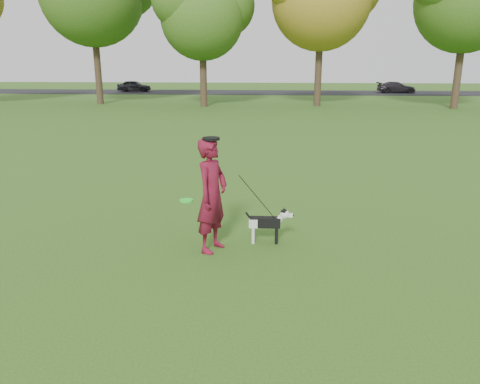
# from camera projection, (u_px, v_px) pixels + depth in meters

# --- Properties ---
(ground) EXTENTS (120.00, 120.00, 0.00)m
(ground) POSITION_uv_depth(u_px,v_px,m) (228.00, 248.00, 8.28)
(ground) COLOR #285116
(ground) RESTS_ON ground
(road) EXTENTS (120.00, 7.00, 0.02)m
(road) POSITION_uv_depth(u_px,v_px,m) (264.00, 92.00, 46.66)
(road) COLOR black
(road) RESTS_ON ground
(man) EXTENTS (0.72, 0.85, 1.98)m
(man) POSITION_uv_depth(u_px,v_px,m) (212.00, 196.00, 7.96)
(man) COLOR #5C0D22
(man) RESTS_ON ground
(dog) EXTENTS (0.88, 0.18, 0.67)m
(dog) POSITION_uv_depth(u_px,v_px,m) (269.00, 221.00, 8.43)
(dog) COLOR black
(dog) RESTS_ON ground
(car_left) EXTENTS (3.33, 1.35, 1.13)m
(car_left) POSITION_uv_depth(u_px,v_px,m) (134.00, 86.00, 47.32)
(car_left) COLOR black
(car_left) RESTS_ON road
(car_right) EXTENTS (3.75, 1.68, 1.07)m
(car_right) POSITION_uv_depth(u_px,v_px,m) (396.00, 87.00, 45.70)
(car_right) COLOR black
(car_right) RESTS_ON road
(man_held_items) EXTENTS (1.63, 0.66, 1.54)m
(man_held_items) POSITION_uv_depth(u_px,v_px,m) (257.00, 198.00, 8.08)
(man_held_items) COLOR #1FFA2C
(man_held_items) RESTS_ON ground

